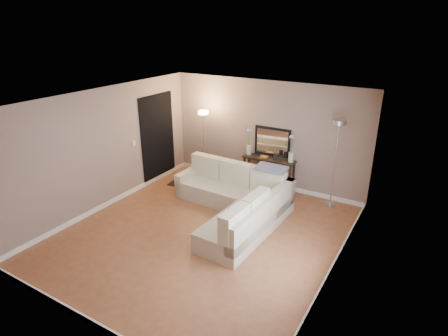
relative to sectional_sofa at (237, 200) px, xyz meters
The scene contains 23 objects.
floor 1.07m from the sectional_sofa, 100.86° to the right, with size 5.00×5.50×0.01m, color #965836.
ceiling 2.48m from the sectional_sofa, 100.86° to the right, with size 5.00×5.50×0.01m, color white.
wall_back 2.01m from the sectional_sofa, 96.22° to the left, with size 5.00×0.02×2.60m, color gray.
wall_front 3.88m from the sectional_sofa, 92.92° to the right, with size 5.00×0.02×2.60m, color gray.
wall_left 3.04m from the sectional_sofa, 159.70° to the right, with size 0.02×5.50×2.60m, color gray.
wall_right 2.70m from the sectional_sofa, 23.32° to the right, with size 0.02×5.50×2.60m, color gray.
baseboard_back 1.77m from the sectional_sofa, 96.31° to the left, with size 5.00×0.03×0.10m, color white.
baseboard_front 3.75m from the sectional_sofa, 92.94° to the right, with size 5.00×0.03×0.10m, color white.
baseboard_left 2.87m from the sectional_sofa, 159.52° to the right, with size 0.03×5.50×0.10m, color white.
baseboard_right 2.52m from the sectional_sofa, 23.55° to the right, with size 0.03×5.50×0.10m, color white.
doorway 2.86m from the sectional_sofa, 165.31° to the left, with size 0.02×1.20×2.20m, color black.
switch_plate 2.81m from the sectional_sofa, behind, with size 0.02×0.08×0.12m, color white.
sectional_sofa is the anchor object (origin of this frame).
throw_blanket 1.00m from the sectional_sofa, 52.07° to the left, with size 0.66×0.38×0.05m, color slate.
console_table 1.57m from the sectional_sofa, 92.44° to the left, with size 1.29×0.38×0.79m.
leaning_mirror 1.92m from the sectional_sofa, 89.79° to the left, with size 0.91×0.07×0.71m.
table_decor 1.61m from the sectional_sofa, 89.65° to the left, with size 0.54×0.12×0.13m.
flower_vase_left 1.80m from the sectional_sofa, 108.79° to the left, with size 0.15×0.12×0.67m.
flower_vase_right 1.84m from the sectional_sofa, 70.83° to the left, with size 0.15×0.12×0.67m.
floor_lamp_lit 2.31m from the sectional_sofa, 142.36° to the left, with size 0.29×0.29×1.79m.
floor_lamp_unlit 2.40m from the sectional_sofa, 42.34° to the left, with size 0.31×0.31×1.96m.
charcoal_rug 1.99m from the sectional_sofa, 151.40° to the left, with size 1.17×0.88×0.02m, color black.
black_bag 2.08m from the sectional_sofa, 156.84° to the left, with size 0.33×0.23×0.21m, color black.
Camera 1 is at (3.59, -5.20, 3.89)m, focal length 30.00 mm.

